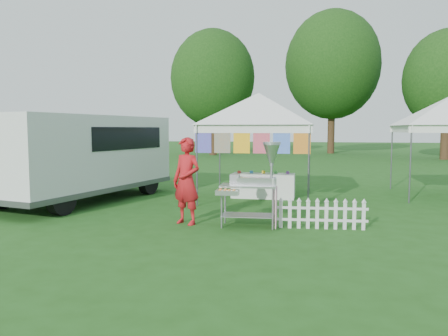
# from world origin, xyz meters

# --- Properties ---
(ground) EXTENTS (120.00, 120.00, 0.00)m
(ground) POSITION_xyz_m (0.00, 0.00, 0.00)
(ground) COLOR #204E16
(ground) RESTS_ON ground
(canopy_main) EXTENTS (4.24, 4.24, 3.45)m
(canopy_main) POSITION_xyz_m (0.00, 3.49, 2.99)
(canopy_main) COLOR #59595E
(canopy_main) RESTS_ON ground
(tree_left) EXTENTS (6.40, 6.40, 9.53)m
(tree_left) POSITION_xyz_m (-6.00, 24.00, 5.83)
(tree_left) COLOR #322412
(tree_left) RESTS_ON ground
(tree_mid) EXTENTS (7.60, 7.60, 11.52)m
(tree_mid) POSITION_xyz_m (3.00, 28.00, 7.14)
(tree_mid) COLOR #322412
(tree_mid) RESTS_ON ground
(tree_right) EXTENTS (5.60, 5.60, 8.42)m
(tree_right) POSITION_xyz_m (10.00, 22.00, 5.18)
(tree_right) COLOR #322412
(tree_right) RESTS_ON ground
(donut_cart) EXTENTS (1.24, 0.90, 1.73)m
(donut_cart) POSITION_xyz_m (0.42, -0.07, 1.02)
(donut_cart) COLOR gray
(donut_cart) RESTS_ON ground
(vendor) EXTENTS (0.78, 0.67, 1.82)m
(vendor) POSITION_xyz_m (-1.06, -0.10, 0.91)
(vendor) COLOR red
(vendor) RESTS_ON ground
(cargo_van) EXTENTS (3.42, 6.01, 2.35)m
(cargo_van) POSITION_xyz_m (-4.71, 2.33, 1.27)
(cargo_van) COLOR silver
(cargo_van) RESTS_ON ground
(picket_fence) EXTENTS (1.80, 0.18, 0.56)m
(picket_fence) POSITION_xyz_m (1.71, -0.03, 0.29)
(picket_fence) COLOR silver
(picket_fence) RESTS_ON ground
(display_table) EXTENTS (1.80, 0.70, 0.70)m
(display_table) POSITION_xyz_m (0.12, 3.76, 0.35)
(display_table) COLOR white
(display_table) RESTS_ON ground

